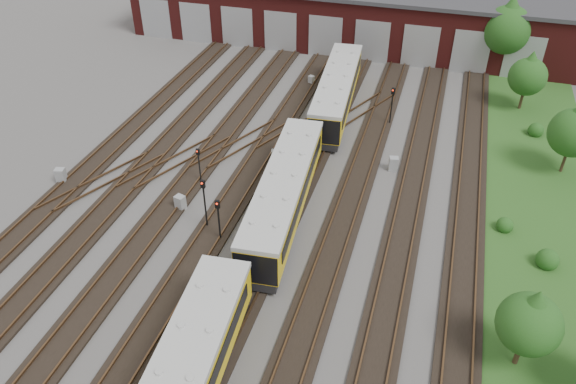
# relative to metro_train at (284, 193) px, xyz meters

# --- Properties ---
(ground) EXTENTS (120.00, 120.00, 0.00)m
(ground) POSITION_rel_metro_train_xyz_m (-2.00, -6.01, -1.93)
(ground) COLOR #413F3D
(ground) RESTS_ON ground
(track_network) EXTENTS (30.40, 70.00, 0.33)m
(track_network) POSITION_rel_metro_train_xyz_m (-2.17, -5.42, -1.82)
(track_network) COLOR black
(track_network) RESTS_ON ground
(maintenance_shed) EXTENTS (51.00, 12.50, 6.35)m
(maintenance_shed) POSITION_rel_metro_train_xyz_m (-2.01, 33.96, 1.28)
(maintenance_shed) COLOR #521514
(maintenance_shed) RESTS_ON ground
(grass_verge) EXTENTS (8.00, 55.00, 0.05)m
(grass_verge) POSITION_rel_metro_train_xyz_m (17.00, 3.99, -1.90)
(grass_verge) COLOR #25501A
(grass_verge) RESTS_ON ground
(metro_train) EXTENTS (3.94, 47.25, 3.12)m
(metro_train) POSITION_rel_metro_train_xyz_m (0.00, 0.00, 0.00)
(metro_train) COLOR black
(metro_train) RESTS_ON ground
(signal_mast_0) EXTENTS (0.29, 0.27, 3.80)m
(signal_mast_0) POSITION_rel_metro_train_xyz_m (-4.58, -2.60, 0.49)
(signal_mast_0) COLOR black
(signal_mast_0) RESTS_ON ground
(signal_mast_1) EXTENTS (0.30, 0.28, 3.19)m
(signal_mast_1) POSITION_rel_metro_train_xyz_m (-3.23, -3.56, 0.14)
(signal_mast_1) COLOR black
(signal_mast_1) RESTS_ON ground
(signal_mast_2) EXTENTS (0.26, 0.24, 2.90)m
(signal_mast_2) POSITION_rel_metro_train_xyz_m (-7.11, 2.09, -0.05)
(signal_mast_2) COLOR black
(signal_mast_2) RESTS_ON ground
(signal_mast_3) EXTENTS (0.33, 0.31, 3.45)m
(signal_mast_3) POSITION_rel_metro_train_xyz_m (5.01, 14.92, 0.29)
(signal_mast_3) COLOR black
(signal_mast_3) RESTS_ON ground
(relay_cabinet_0) EXTENTS (0.80, 0.72, 1.15)m
(relay_cabinet_0) POSITION_rel_metro_train_xyz_m (-17.00, -0.84, -1.35)
(relay_cabinet_0) COLOR #939698
(relay_cabinet_0) RESTS_ON ground
(relay_cabinet_1) EXTENTS (0.66, 0.61, 0.88)m
(relay_cabinet_1) POSITION_rel_metro_train_xyz_m (-3.58, 20.78, -1.49)
(relay_cabinet_1) COLOR #939698
(relay_cabinet_1) RESTS_ON ground
(relay_cabinet_2) EXTENTS (0.79, 0.71, 1.10)m
(relay_cabinet_2) POSITION_rel_metro_train_xyz_m (-7.12, -1.31, -1.38)
(relay_cabinet_2) COLOR #939698
(relay_cabinet_2) RESTS_ON ground
(relay_cabinet_3) EXTENTS (0.70, 0.62, 1.03)m
(relay_cabinet_3) POSITION_rel_metro_train_xyz_m (-2.68, 6.35, -1.41)
(relay_cabinet_3) COLOR #939698
(relay_cabinet_3) RESTS_ON ground
(relay_cabinet_4) EXTENTS (0.76, 0.68, 1.12)m
(relay_cabinet_4) POSITION_rel_metro_train_xyz_m (6.30, 7.84, -1.37)
(relay_cabinet_4) COLOR #939698
(relay_cabinet_4) RESTS_ON ground
(tree_0) EXTENTS (4.75, 4.75, 7.88)m
(tree_0) POSITION_rel_metro_train_xyz_m (14.00, 28.99, 3.14)
(tree_0) COLOR #382919
(tree_0) RESTS_ON ground
(tree_1) EXTENTS (3.33, 3.33, 5.52)m
(tree_1) POSITION_rel_metro_train_xyz_m (15.92, 21.25, 1.62)
(tree_1) COLOR #382919
(tree_1) RESTS_ON ground
(tree_2) EXTENTS (3.62, 3.62, 6.00)m
(tree_2) POSITION_rel_metro_train_xyz_m (18.61, 11.29, 1.93)
(tree_2) COLOR #382919
(tree_2) RESTS_ON ground
(tree_3) EXTENTS (3.14, 3.14, 5.21)m
(tree_3) POSITION_rel_metro_train_xyz_m (14.80, -8.15, 1.42)
(tree_3) COLOR #382919
(tree_3) RESTS_ON ground
(bush_0) EXTENTS (1.38, 1.38, 1.38)m
(bush_0) POSITION_rel_metro_train_xyz_m (16.81, -0.05, -1.24)
(bush_0) COLOR #1F4D16
(bush_0) RESTS_ON ground
(bush_1) EXTENTS (1.10, 1.10, 1.10)m
(bush_1) POSITION_rel_metro_train_xyz_m (14.38, 2.80, -1.37)
(bush_1) COLOR #1F4D16
(bush_1) RESTS_ON ground
(bush_2) EXTENTS (1.28, 1.28, 1.28)m
(bush_2) POSITION_rel_metro_train_xyz_m (17.03, 16.61, -1.28)
(bush_2) COLOR #1F4D16
(bush_2) RESTS_ON ground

